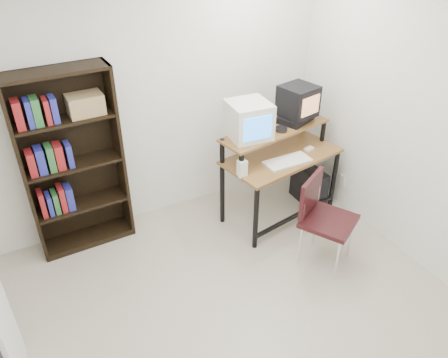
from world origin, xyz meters
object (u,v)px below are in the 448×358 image
computer_desk (280,158)px  crt_monitor (249,120)px  crt_tv (298,101)px  bookshelf (72,161)px  school_chair (322,212)px  pc_tower (309,185)px

computer_desk → crt_monitor: crt_monitor is taller
crt_tv → bookshelf: size_ratio=0.22×
crt_monitor → school_chair: (0.27, -0.87, -0.60)m
crt_tv → school_chair: crt_tv is taller
crt_monitor → pc_tower: bearing=0.0°
pc_tower → bookshelf: (-2.39, 0.51, 0.70)m
crt_monitor → pc_tower: size_ratio=0.92×
school_chair → crt_tv: bearing=40.1°
computer_desk → bookshelf: bookshelf is taller
crt_monitor → school_chair: bearing=-68.2°
computer_desk → crt_tv: (0.28, 0.15, 0.52)m
pc_tower → school_chair: size_ratio=0.51×
crt_tv → school_chair: (-0.35, -0.94, -0.66)m
computer_desk → pc_tower: bearing=-6.7°
crt_monitor → bookshelf: bearing=169.1°
pc_tower → school_chair: (-0.51, -0.81, 0.34)m
crt_monitor → crt_tv: bearing=10.6°
computer_desk → school_chair: (-0.07, -0.79, -0.14)m
crt_monitor → bookshelf: size_ratio=0.23×
pc_tower → bookshelf: size_ratio=0.25×
school_chair → bookshelf: (-1.88, 1.32, 0.36)m
crt_monitor → crt_tv: 0.63m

